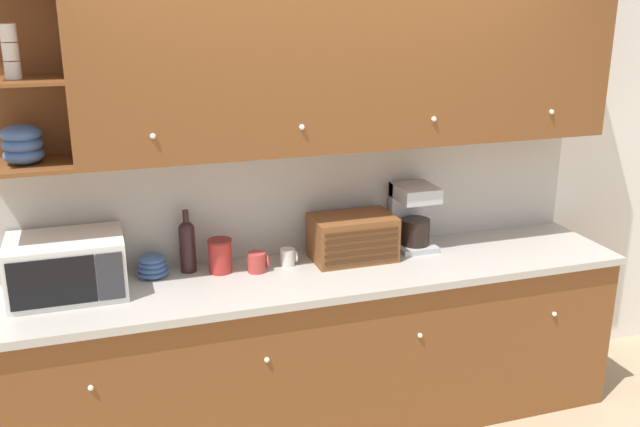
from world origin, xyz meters
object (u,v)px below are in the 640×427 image
Objects in this scene: wine_bottle at (187,244)px; bread_box at (353,238)px; microwave at (67,267)px; mug at (288,257)px; storage_canister at (220,256)px; bowl_stack_on_counter at (152,266)px; mug_blue_second at (257,262)px; coffee_maker at (413,216)px.

wine_bottle is 0.75× the size of bread_box.
mug is (1.09, 0.04, -0.10)m from microwave.
wine_bottle is 0.18m from storage_canister.
bread_box is (1.45, 0.02, -0.02)m from microwave.
wine_bottle reaches higher than bowl_stack_on_counter.
mug is at bearing -8.94° from wine_bottle.
wine_bottle reaches higher than mug.
storage_canister is 1.65× the size of mug_blue_second.
storage_canister is 0.48× the size of coffee_maker.
mug_blue_second is at bearing -16.88° from storage_canister.
bread_box is at bearing -2.67° from mug.
microwave is 3.03× the size of storage_canister.
bread_box reaches higher than mug.
microwave is at bearing -175.79° from storage_canister.
storage_canister is 0.19m from mug_blue_second.
mug_blue_second is 0.24× the size of bread_box.
wine_bottle is at bearing 171.06° from mug.
mug is (0.69, -0.06, -0.01)m from bowl_stack_on_counter.
storage_canister is 1.10m from coffee_maker.
storage_canister reaches higher than mug.
wine_bottle is 0.53m from mug.
wine_bottle is at bearing 5.13° from bowl_stack_on_counter.
storage_canister is at bearing 177.24° from bread_box.
bowl_stack_on_counter is at bearing -174.87° from wine_bottle.
coffee_maker is (0.74, 0.06, 0.14)m from mug.
wine_bottle is 0.91× the size of coffee_maker.
wine_bottle is 1.88× the size of storage_canister.
storage_canister is at bearing 163.12° from mug_blue_second.
coffee_maker is (0.91, 0.09, 0.13)m from mug_blue_second.
bread_box reaches higher than bowl_stack_on_counter.
microwave is 1.21× the size of bread_box.
microwave is 3.28× the size of bowl_stack_on_counter.
coffee_maker reaches higher than storage_canister.
bread_box is at bearing -4.38° from bowl_stack_on_counter.
wine_bottle is at bearing 158.00° from storage_canister.
mug_blue_second is 0.93m from coffee_maker.
coffee_maker is at bearing 2.90° from microwave.
mug is (0.36, -0.02, -0.04)m from storage_canister.
bread_box is at bearing -6.39° from wine_bottle.
bowl_stack_on_counter is (0.40, 0.10, -0.09)m from microwave.
bowl_stack_on_counter is at bearing 175.62° from bread_box.
mug_blue_second is 0.18m from mug.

